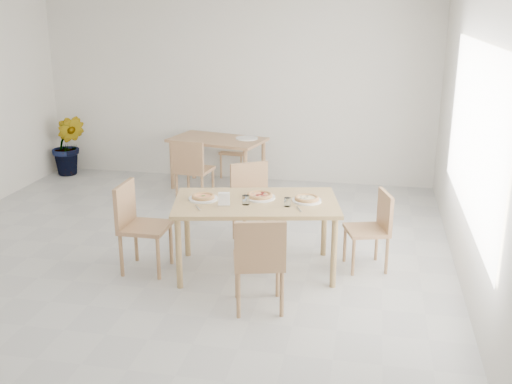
% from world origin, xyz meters
% --- Properties ---
extents(room, '(7.28, 7.00, 7.00)m').
position_xyz_m(room, '(2.98, 0.30, 1.50)').
color(room, '#B7B7B2').
rests_on(room, ground).
extents(main_table, '(1.77, 1.23, 0.75)m').
position_xyz_m(main_table, '(0.98, 0.17, 0.67)').
color(main_table, tan).
rests_on(main_table, ground).
extents(chair_south, '(0.54, 0.54, 0.89)m').
position_xyz_m(chair_south, '(1.17, -0.67, 0.52)').
color(chair_south, tan).
rests_on(chair_south, ground).
extents(chair_north, '(0.61, 0.61, 0.90)m').
position_xyz_m(chair_north, '(0.78, 0.97, 0.52)').
color(chair_north, tan).
rests_on(chair_north, ground).
extents(chair_west, '(0.45, 0.45, 0.92)m').
position_xyz_m(chair_west, '(-0.21, -0.03, 0.53)').
color(chair_west, tan).
rests_on(chair_west, ground).
extents(chair_east, '(0.50, 0.50, 0.81)m').
position_xyz_m(chair_east, '(2.14, 0.48, 0.47)').
color(chair_east, tan).
rests_on(chair_east, ground).
extents(plate_margherita, '(0.29, 0.29, 0.02)m').
position_xyz_m(plate_margherita, '(0.45, 0.11, 0.76)').
color(plate_margherita, white).
rests_on(plate_margherita, main_table).
extents(plate_mushroom, '(0.29, 0.29, 0.02)m').
position_xyz_m(plate_mushroom, '(1.47, 0.26, 0.76)').
color(plate_mushroom, white).
rests_on(plate_mushroom, main_table).
extents(plate_pepperoni, '(0.32, 0.32, 0.02)m').
position_xyz_m(plate_pepperoni, '(0.99, 0.27, 0.76)').
color(plate_pepperoni, white).
rests_on(plate_pepperoni, main_table).
extents(pizza_margherita, '(0.27, 0.27, 0.03)m').
position_xyz_m(pizza_margherita, '(0.45, 0.11, 0.78)').
color(pizza_margherita, '#EDC06F').
rests_on(pizza_margherita, plate_margherita).
extents(pizza_mushroom, '(0.27, 0.27, 0.03)m').
position_xyz_m(pizza_mushroom, '(1.47, 0.26, 0.78)').
color(pizza_mushroom, '#EDC06F').
rests_on(pizza_mushroom, plate_mushroom).
extents(pizza_pepperoni, '(0.29, 0.29, 0.03)m').
position_xyz_m(pizza_pepperoni, '(0.99, 0.27, 0.78)').
color(pizza_pepperoni, '#EDC06F').
rests_on(pizza_pepperoni, plate_pepperoni).
extents(tumbler_a, '(0.07, 0.07, 0.09)m').
position_xyz_m(tumbler_a, '(0.90, 0.05, 0.80)').
color(tumbler_a, white).
rests_on(tumbler_a, main_table).
extents(tumbler_b, '(0.06, 0.06, 0.09)m').
position_xyz_m(tumbler_b, '(1.30, 0.07, 0.79)').
color(tumbler_b, white).
rests_on(tumbler_b, main_table).
extents(napkin_holder, '(0.13, 0.08, 0.13)m').
position_xyz_m(napkin_holder, '(0.70, -0.04, 0.81)').
color(napkin_holder, silver).
rests_on(napkin_holder, main_table).
extents(fork_a, '(0.10, 0.15, 0.01)m').
position_xyz_m(fork_a, '(0.47, -0.15, 0.75)').
color(fork_a, silver).
rests_on(fork_a, main_table).
extents(fork_b, '(0.08, 0.17, 0.01)m').
position_xyz_m(fork_b, '(1.43, 0.00, 0.75)').
color(fork_b, silver).
rests_on(fork_b, main_table).
extents(second_table, '(1.47, 1.05, 0.75)m').
position_xyz_m(second_table, '(-0.14, 2.90, 0.65)').
color(second_table, tan).
rests_on(second_table, ground).
extents(chair_back_s, '(0.49, 0.49, 0.89)m').
position_xyz_m(chair_back_s, '(-0.30, 2.14, 0.52)').
color(chair_back_s, tan).
rests_on(chair_back_s, ground).
extents(chair_back_n, '(0.43, 0.43, 0.79)m').
position_xyz_m(chair_back_n, '(-0.04, 3.64, 0.46)').
color(chair_back_n, tan).
rests_on(chair_back_n, ground).
extents(plate_empty, '(0.32, 0.32, 0.02)m').
position_xyz_m(plate_empty, '(0.29, 2.96, 0.76)').
color(plate_empty, white).
rests_on(plate_empty, second_table).
extents(potted_plant, '(0.62, 0.54, 0.96)m').
position_xyz_m(potted_plant, '(-2.65, 3.15, 0.48)').
color(potted_plant, '#295D1B').
rests_on(potted_plant, ground).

